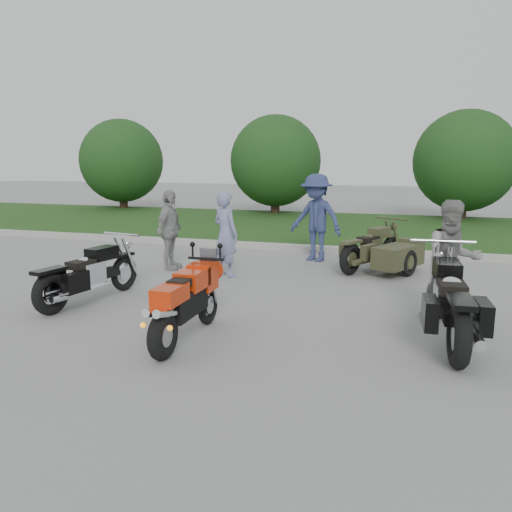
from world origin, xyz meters
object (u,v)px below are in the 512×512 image
(cruiser_sidecar, at_px, (386,253))
(person_denim, at_px, (316,218))
(person_stripe, at_px, (226,234))
(person_back, at_px, (170,230))
(sportbike_red, at_px, (186,301))
(person_grey, at_px, (452,260))
(cruiser_left, at_px, (86,277))
(cruiser_right, at_px, (450,305))

(cruiser_sidecar, height_order, person_denim, person_denim)
(person_stripe, relative_size, person_back, 1.01)
(sportbike_red, height_order, cruiser_sidecar, sportbike_red)
(person_grey, distance_m, person_denim, 4.37)
(cruiser_sidecar, bearing_deg, person_grey, -43.27)
(cruiser_left, distance_m, cruiser_right, 5.32)
(cruiser_right, bearing_deg, cruiser_left, 173.94)
(cruiser_left, xyz_separation_m, person_grey, (5.39, 0.90, 0.41))
(person_grey, bearing_deg, person_back, 148.68)
(sportbike_red, bearing_deg, person_stripe, 102.64)
(sportbike_red, bearing_deg, person_grey, 31.75)
(cruiser_left, height_order, person_back, person_back)
(person_grey, relative_size, person_back, 1.03)
(person_denim, bearing_deg, sportbike_red, -76.52)
(cruiser_right, bearing_deg, person_back, 147.42)
(person_stripe, bearing_deg, cruiser_left, 87.23)
(cruiser_right, relative_size, person_denim, 1.28)
(person_stripe, distance_m, person_grey, 4.24)
(cruiser_sidecar, xyz_separation_m, person_grey, (1.03, -2.75, 0.45))
(cruiser_left, relative_size, person_denim, 1.12)
(cruiser_right, relative_size, person_grey, 1.47)
(cruiser_right, xyz_separation_m, cruiser_sidecar, (-0.96, 3.83, -0.09))
(sportbike_red, height_order, cruiser_right, cruiser_right)
(cruiser_sidecar, height_order, person_grey, person_grey)
(person_stripe, relative_size, person_grey, 0.98)
(cruiser_right, xyz_separation_m, person_denim, (-2.52, 4.60, 0.48))
(sportbike_red, distance_m, person_grey, 3.75)
(cruiser_right, bearing_deg, sportbike_red, -167.96)
(cruiser_right, xyz_separation_m, person_grey, (0.07, 1.08, 0.36))
(cruiser_sidecar, distance_m, person_back, 4.40)
(cruiser_left, bearing_deg, cruiser_sidecar, 49.35)
(cruiser_left, xyz_separation_m, person_stripe, (1.42, 2.41, 0.39))
(cruiser_left, height_order, cruiser_sidecar, cruiser_left)
(person_grey, bearing_deg, cruiser_left, 176.43)
(person_stripe, bearing_deg, person_back, 17.61)
(person_grey, height_order, person_back, person_grey)
(cruiser_sidecar, bearing_deg, cruiser_left, -113.72)
(person_denim, distance_m, person_back, 3.23)
(cruiser_right, bearing_deg, person_grey, 82.14)
(sportbike_red, distance_m, cruiser_sidecar, 5.20)
(person_denim, bearing_deg, person_stripe, -104.77)
(person_stripe, xyz_separation_m, person_grey, (3.97, -1.50, 0.02))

